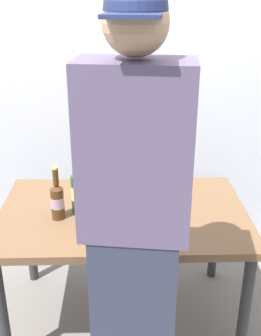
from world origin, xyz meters
TOP-DOWN VIEW (x-y plane):
  - ground_plane at (0.00, 0.00)m, footprint 8.00×8.00m
  - desk at (0.00, 0.00)m, footprint 1.32×0.82m
  - laptop at (0.13, 0.12)m, footprint 0.39×0.39m
  - beer_bottle_brown at (-0.34, -0.06)m, footprint 0.07×0.07m
  - beer_bottle_green at (-0.24, -0.01)m, footprint 0.06×0.06m
  - person_figure at (0.04, -0.64)m, footprint 0.41×0.31m
  - coffee_mug at (-0.12, -0.24)m, footprint 0.10×0.07m
  - back_wall at (0.00, 0.85)m, footprint 6.00×0.10m

SIDE VIEW (x-z plane):
  - ground_plane at x=0.00m, z-range 0.00..0.00m
  - desk at x=0.00m, z-range 0.27..0.98m
  - coffee_mug at x=-0.12m, z-range 0.71..0.79m
  - laptop at x=0.13m, z-range 0.64..0.88m
  - beer_bottle_brown at x=-0.34m, z-range 0.67..0.95m
  - beer_bottle_green at x=-0.24m, z-range 0.68..0.98m
  - person_figure at x=0.04m, z-range 0.03..1.88m
  - back_wall at x=0.00m, z-range 0.00..2.60m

